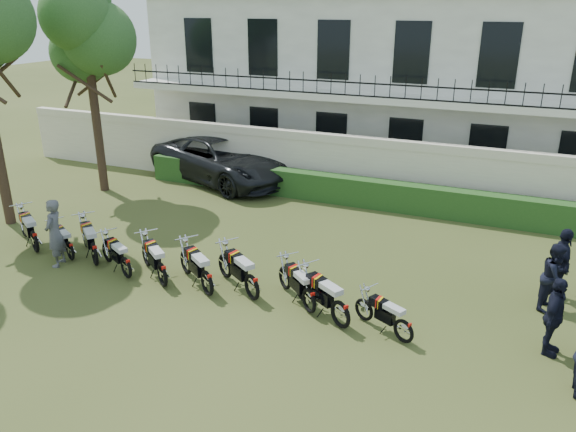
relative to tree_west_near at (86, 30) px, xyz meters
name	(u,v)px	position (x,y,z in m)	size (l,w,h in m)	color
ground	(255,291)	(8.96, -5.00, -5.89)	(100.00, 100.00, 0.00)	#3B461C
perimeter_wall	(351,166)	(8.96, 3.00, -4.72)	(30.00, 0.35, 2.30)	#ECE1C7
hedge	(371,193)	(9.96, 2.20, -5.39)	(18.00, 0.60, 1.00)	#1E4719
building	(394,77)	(8.96, 8.96, -2.18)	(20.40, 9.60, 7.40)	white
tree_west_near	(86,30)	(0.00, 0.00, 0.00)	(3.40, 3.20, 7.90)	#473323
motorcycle_0	(34,236)	(2.10, -5.45, -5.37)	(1.82, 1.16, 1.13)	black
motorcycle_1	(69,246)	(3.39, -5.45, -5.46)	(1.57, 0.89, 0.94)	black
motorcycle_2	(94,249)	(4.27, -5.45, -5.37)	(1.69, 1.36, 1.13)	black
motorcycle_3	(126,263)	(5.56, -5.73, -5.42)	(1.68, 0.96, 1.01)	black
motorcycle_4	(162,269)	(6.70, -5.74, -5.38)	(1.67, 1.29, 1.10)	black
motorcycle_5	(207,277)	(7.99, -5.70, -5.38)	(1.72, 1.26, 1.11)	black
motorcycle_6	(252,281)	(9.11, -5.46, -5.37)	(1.78, 1.23, 1.13)	black
motorcycle_7	(309,295)	(10.60, -5.47, -5.41)	(1.50, 1.30, 1.03)	black
motorcycle_8	(341,308)	(11.47, -5.81, -5.37)	(1.78, 1.18, 1.12)	black
motorcycle_9	(404,326)	(12.89, -5.83, -5.47)	(1.53, 0.87, 0.92)	black
suv	(223,159)	(3.63, 2.86, -4.99)	(2.98, 6.46, 1.80)	black
inspector	(55,233)	(3.30, -5.80, -4.94)	(0.69, 0.46, 1.91)	slate
officer_2	(554,317)	(15.73, -5.01, -5.03)	(1.01, 0.42, 1.72)	black
officer_4	(555,277)	(15.78, -3.00, -5.06)	(0.81, 0.63, 1.66)	black
officer_5	(561,264)	(15.92, -2.35, -4.98)	(1.06, 0.44, 1.81)	black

